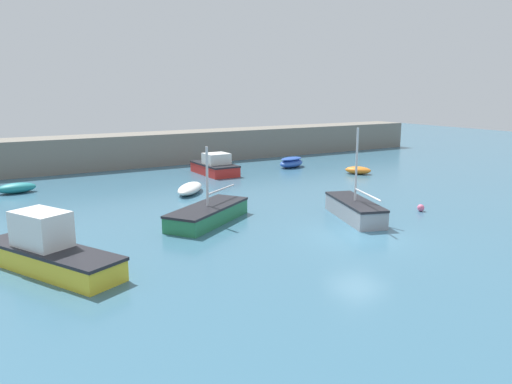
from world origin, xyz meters
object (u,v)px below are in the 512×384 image
at_px(cabin_cruiser_white, 215,166).
at_px(dinghy_near_pier, 17,188).
at_px(motorboat_grey_hull, 49,251).
at_px(mooring_buoy_pink, 421,208).
at_px(rowboat_with_red_cover, 291,162).
at_px(fishing_dinghy_green, 358,170).
at_px(sailboat_short_mast, 355,209).
at_px(sailboat_twin_hulled, 208,214).
at_px(rowboat_blue_near, 190,188).

xyz_separation_m(cabin_cruiser_white, dinghy_near_pier, (-14.39, 0.09, -0.30)).
bearing_deg(motorboat_grey_hull, dinghy_near_pier, 151.85).
height_order(dinghy_near_pier, mooring_buoy_pink, dinghy_near_pier).
bearing_deg(rowboat_with_red_cover, mooring_buoy_pink, 59.95).
relative_size(fishing_dinghy_green, dinghy_near_pier, 0.94).
bearing_deg(sailboat_short_mast, sailboat_twin_hulled, 83.34).
xyz_separation_m(fishing_dinghy_green, sailboat_twin_hulled, (-16.64, -7.19, 0.15)).
relative_size(rowboat_blue_near, sailboat_short_mast, 0.66).
relative_size(rowboat_blue_near, dinghy_near_pier, 1.42).
bearing_deg(dinghy_near_pier, sailboat_short_mast, -53.61).
relative_size(motorboat_grey_hull, rowboat_with_red_cover, 2.14).
distance_m(rowboat_with_red_cover, fishing_dinghy_green, 6.14).
relative_size(sailboat_short_mast, cabin_cruiser_white, 1.14).
bearing_deg(cabin_cruiser_white, motorboat_grey_hull, 137.45).
height_order(cabin_cruiser_white, mooring_buoy_pink, cabin_cruiser_white).
xyz_separation_m(cabin_cruiser_white, mooring_buoy_pink, (4.45, -16.87, -0.44)).
height_order(fishing_dinghy_green, mooring_buoy_pink, fishing_dinghy_green).
relative_size(motorboat_grey_hull, sailboat_short_mast, 1.22).
xyz_separation_m(sailboat_twin_hulled, mooring_buoy_pink, (11.21, -3.94, -0.25)).
relative_size(cabin_cruiser_white, sailboat_twin_hulled, 0.84).
height_order(motorboat_grey_hull, cabin_cruiser_white, motorboat_grey_hull).
bearing_deg(sailboat_twin_hulled, fishing_dinghy_green, 169.24).
distance_m(rowboat_blue_near, fishing_dinghy_green, 14.54).
distance_m(motorboat_grey_hull, cabin_cruiser_white, 21.89).
distance_m(motorboat_grey_hull, sailboat_short_mast, 15.00).
bearing_deg(rowboat_blue_near, fishing_dinghy_green, 128.94).
relative_size(rowboat_blue_near, mooring_buoy_pink, 9.04).
height_order(motorboat_grey_hull, sailboat_short_mast, sailboat_short_mast).
height_order(rowboat_blue_near, rowboat_with_red_cover, rowboat_with_red_cover).
xyz_separation_m(dinghy_near_pier, sailboat_twin_hulled, (7.63, -13.02, 0.11)).
xyz_separation_m(sailboat_short_mast, mooring_buoy_pink, (4.29, -0.65, -0.32)).
xyz_separation_m(sailboat_short_mast, fishing_dinghy_green, (9.72, 10.48, -0.22)).
relative_size(sailboat_twin_hulled, mooring_buoy_pink, 14.28).
distance_m(sailboat_short_mast, mooring_buoy_pink, 4.35).
height_order(sailboat_short_mast, sailboat_twin_hulled, sailboat_short_mast).
distance_m(rowboat_blue_near, dinghy_near_pier, 11.35).
height_order(cabin_cruiser_white, sailboat_twin_hulled, sailboat_twin_hulled).
relative_size(sailboat_short_mast, dinghy_near_pier, 2.15).
xyz_separation_m(rowboat_with_red_cover, sailboat_short_mast, (-7.09, -16.02, 0.08)).
height_order(rowboat_with_red_cover, dinghy_near_pier, rowboat_with_red_cover).
bearing_deg(rowboat_blue_near, sailboat_short_mast, 63.61).
bearing_deg(rowboat_blue_near, rowboat_with_red_cover, 153.88).
height_order(motorboat_grey_hull, dinghy_near_pier, motorboat_grey_hull).
distance_m(dinghy_near_pier, mooring_buoy_pink, 25.35).
distance_m(rowboat_blue_near, sailboat_short_mast, 11.51).
bearing_deg(sailboat_short_mast, cabin_cruiser_white, 19.32).
bearing_deg(rowboat_blue_near, motorboat_grey_hull, -5.73).
distance_m(fishing_dinghy_green, dinghy_near_pier, 24.96).
bearing_deg(mooring_buoy_pink, fishing_dinghy_green, 64.00).
relative_size(sailboat_short_mast, mooring_buoy_pink, 13.71).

